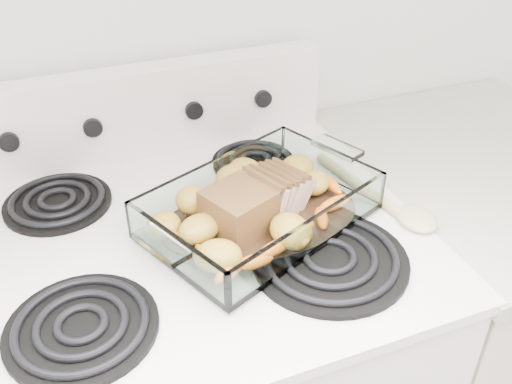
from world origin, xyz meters
name	(u,v)px	position (x,y,z in m)	size (l,w,h in m)	color
counter_right	(454,318)	(0.67, 1.66, 0.47)	(0.58, 0.68, 0.93)	beige
baking_dish	(260,212)	(0.13, 1.62, 0.96)	(0.37, 0.24, 0.07)	silver
pork_roast	(250,202)	(0.11, 1.62, 0.99)	(0.20, 0.10, 0.08)	brown
roast_vegetables	(250,195)	(0.12, 1.66, 0.97)	(0.39, 0.21, 0.05)	orange
wooden_spoon	(390,203)	(0.36, 1.59, 0.95)	(0.10, 0.29, 0.02)	beige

